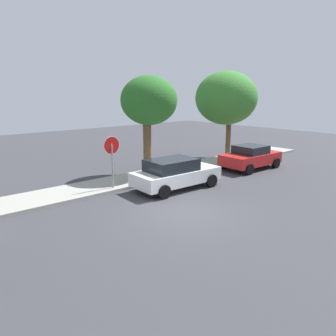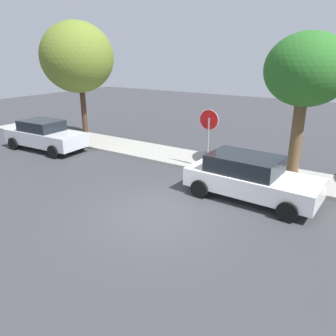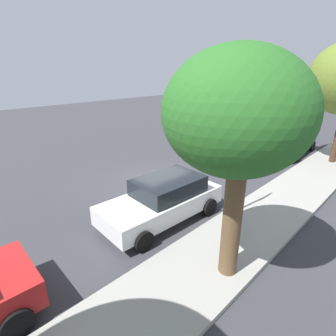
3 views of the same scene
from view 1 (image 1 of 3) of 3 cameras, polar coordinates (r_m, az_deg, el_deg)
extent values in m
plane|color=#38383D|center=(13.02, 2.73, -7.73)|extent=(60.00, 60.00, 0.00)
cube|color=#9E9B93|center=(16.92, -9.51, -2.69)|extent=(32.00, 2.36, 0.14)
cylinder|color=gray|center=(15.73, -9.65, 0.11)|extent=(0.08, 0.08, 2.28)
cylinder|color=white|center=(15.53, -9.80, 3.92)|extent=(0.86, 0.02, 0.86)
cylinder|color=red|center=(15.53, -9.80, 3.92)|extent=(0.80, 0.03, 0.80)
cube|color=white|center=(16.00, 1.50, -1.39)|extent=(4.47, 2.03, 0.63)
cube|color=black|center=(15.66, 0.60, 0.55)|extent=(2.41, 1.72, 0.56)
cylinder|color=black|center=(17.69, 3.28, -1.00)|extent=(0.65, 0.25, 0.64)
cylinder|color=black|center=(16.42, 7.56, -2.21)|extent=(0.65, 0.25, 0.64)
cylinder|color=black|center=(15.92, -4.77, -2.63)|extent=(0.65, 0.25, 0.64)
cylinder|color=black|center=(14.49, -0.71, -4.18)|extent=(0.65, 0.25, 0.64)
cube|color=red|center=(20.76, 14.17, 1.62)|extent=(4.00, 1.98, 0.66)
cube|color=black|center=(20.63, 14.20, 3.17)|extent=(1.78, 1.69, 0.48)
cylinder|color=black|center=(19.23, 13.95, -0.23)|extent=(0.65, 0.24, 0.64)
cylinder|color=black|center=(20.36, 9.76, 0.71)|extent=(0.65, 0.24, 0.64)
cylinder|color=black|center=(21.40, 18.28, 0.83)|extent=(0.65, 0.24, 0.64)
cylinder|color=black|center=(22.42, 14.27, 1.63)|extent=(0.65, 0.24, 0.64)
cylinder|color=brown|center=(23.41, 10.44, 5.28)|extent=(0.35, 0.35, 3.04)
ellipsoid|color=#387A2D|center=(23.20, 10.09, 11.91)|extent=(4.21, 4.21, 3.62)
cylinder|color=brown|center=(18.55, -3.61, 3.32)|extent=(0.46, 0.46, 2.96)
ellipsoid|color=#286623|center=(18.25, -3.34, 11.69)|extent=(3.11, 3.11, 2.69)
camera|label=2|loc=(13.79, 44.75, 9.87)|focal=35.00mm
camera|label=3|loc=(23.53, 1.80, 14.14)|focal=28.00mm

